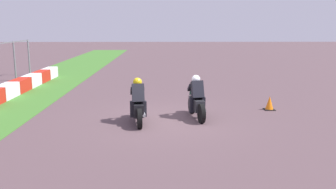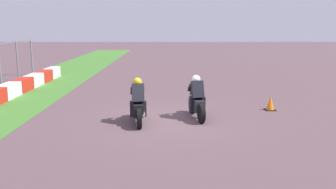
% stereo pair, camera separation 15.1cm
% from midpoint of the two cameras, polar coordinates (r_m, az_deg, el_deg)
% --- Properties ---
extents(ground_plane, '(120.00, 120.00, 0.00)m').
position_cam_midpoint_polar(ground_plane, '(12.54, -0.77, -4.07)').
color(ground_plane, '#553F44').
extents(rider_lane_a, '(2.04, 0.60, 1.51)m').
position_cam_midpoint_polar(rider_lane_a, '(12.78, 4.16, -0.94)').
color(rider_lane_a, black).
rests_on(rider_lane_a, ground_plane).
extents(rider_lane_b, '(2.04, 0.58, 1.51)m').
position_cam_midpoint_polar(rider_lane_b, '(12.14, -5.07, -1.58)').
color(rider_lane_b, black).
rests_on(rider_lane_b, ground_plane).
extents(traffic_cone, '(0.40, 0.40, 0.54)m').
position_cam_midpoint_polar(traffic_cone, '(14.54, 15.34, -1.37)').
color(traffic_cone, black).
rests_on(traffic_cone, ground_plane).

